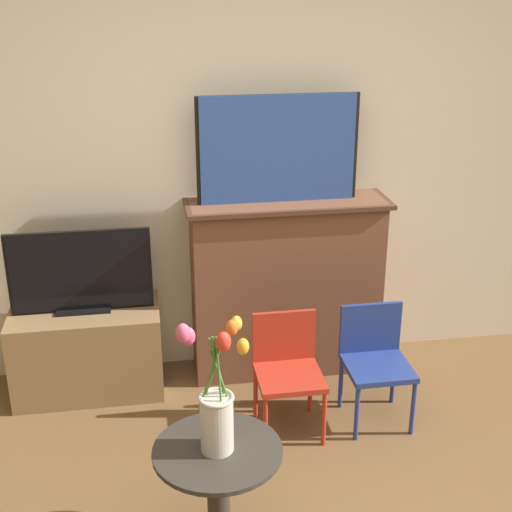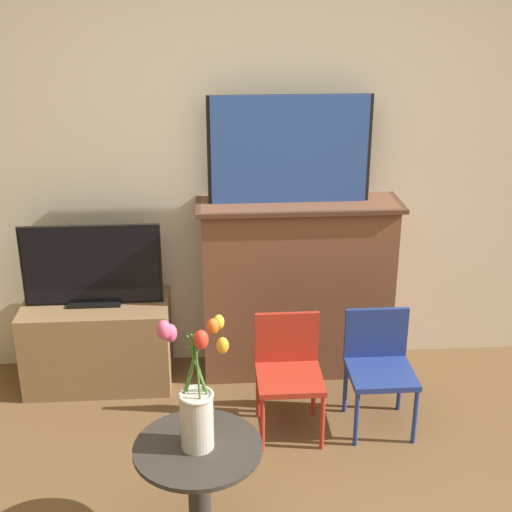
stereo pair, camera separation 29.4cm
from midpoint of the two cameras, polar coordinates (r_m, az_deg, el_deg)
name	(u,v)px [view 1 (the left image)]	position (r m, az deg, el deg)	size (l,w,h in m)	color
wall_back	(254,144)	(4.10, -2.27, 8.90)	(8.00, 0.06, 2.70)	beige
fireplace_mantel	(286,285)	(4.20, 0.42, -2.36)	(1.16, 0.37, 1.06)	brown
painting	(278,149)	(3.93, -0.39, 8.53)	(0.90, 0.03, 0.59)	black
tv_stand	(88,350)	(4.24, -15.27, -7.34)	(0.83, 0.43, 0.50)	olive
tv_monitor	(80,273)	(4.04, -15.92, -1.35)	(0.78, 0.12, 0.47)	black
chair_red	(287,365)	(3.74, 0.24, -8.78)	(0.34, 0.34, 0.62)	#B22D1E
chair_blue	(375,356)	(3.85, 7.33, -8.00)	(0.34, 0.34, 0.62)	navy
side_table	(218,487)	(3.01, -5.97, -17.98)	(0.51, 0.51, 0.53)	#332D28
vase_tulips	(216,404)	(2.79, -6.31, -11.78)	(0.27, 0.19, 0.54)	beige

